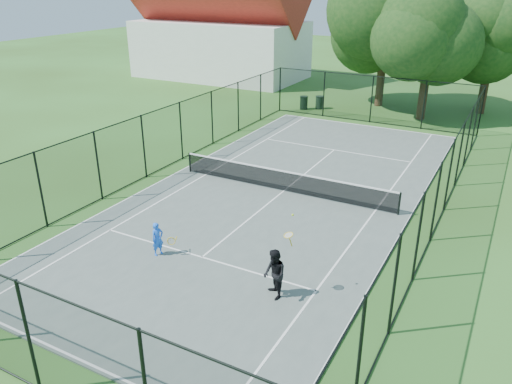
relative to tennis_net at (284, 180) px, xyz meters
The scene contains 12 objects.
ground 0.58m from the tennis_net, ahead, with size 120.00×120.00×0.00m, color #314D1A.
tennis_court 0.55m from the tennis_net, ahead, with size 11.00×24.00×0.06m, color #505E58.
tennis_net is the anchor object (origin of this frame).
fence 0.92m from the tennis_net, ahead, with size 13.10×26.10×3.00m.
tree_near_left 18.55m from the tennis_net, 92.50° to the left, with size 7.19×7.19×9.37m.
tree_near_mid 16.12m from the tennis_net, 79.99° to the left, with size 5.61×5.61×7.33m.
tree_near_right 20.34m from the tennis_net, 72.32° to the left, with size 5.53×5.53×7.63m.
building 28.14m from the tennis_net, 127.69° to the left, with size 15.30×8.15×11.87m.
trash_bin_left 15.07m from the tennis_net, 110.01° to the left, with size 0.58×0.58×0.93m.
trash_bin_right 15.42m from the tennis_net, 105.95° to the left, with size 0.58×0.58×0.91m.
player_blue 7.06m from the tennis_net, 101.44° to the right, with size 0.79×0.50×1.17m.
player_black 7.90m from the tennis_net, 66.70° to the right, with size 0.94×1.02×2.56m.
Camera 1 is at (8.46, -18.29, 8.73)m, focal length 35.00 mm.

